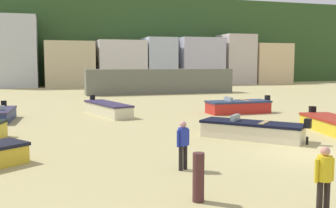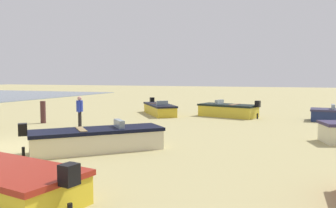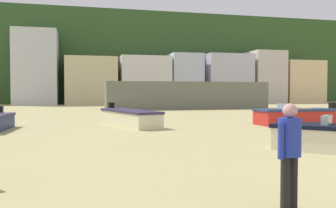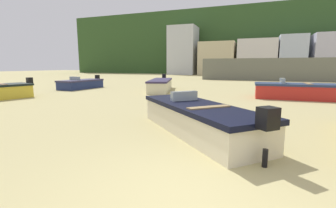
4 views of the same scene
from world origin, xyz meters
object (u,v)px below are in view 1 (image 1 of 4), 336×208
object	(u,v)px
boat_red_2	(238,107)
mooring_post_near_water	(198,177)
boat_cream_0	(252,130)
beach_walker_foreground	(324,175)
boat_yellow_5	(336,125)
beach_walker_distant	(183,141)
boat_cream_3	(108,109)

from	to	relation	value
boat_red_2	mooring_post_near_water	bearing A→B (deg)	148.78
boat_cream_0	mooring_post_near_water	xyz separation A→B (m)	(-5.30, -6.87, 0.22)
boat_cream_0	beach_walker_foreground	bearing A→B (deg)	-152.25
boat_yellow_5	beach_walker_distant	distance (m)	10.53
boat_yellow_5	mooring_post_near_water	bearing A→B (deg)	45.49
boat_yellow_5	beach_walker_distant	xyz separation A→B (m)	(-9.60, -4.29, 0.58)
boat_yellow_5	boat_cream_3	bearing A→B (deg)	-34.08
mooring_post_near_water	beach_walker_foreground	distance (m)	2.96
boat_red_2	beach_walker_foreground	xyz separation A→B (m)	(-6.55, -17.14, 0.51)
boat_cream_3	beach_walker_distant	world-z (taller)	beach_walker_distant
boat_red_2	mooring_post_near_water	distance (m)	17.89
boat_cream_0	boat_yellow_5	xyz separation A→B (m)	(4.87, 0.29, -0.04)
boat_cream_3	beach_walker_distant	xyz separation A→B (m)	(0.50, -14.20, 0.53)
boat_cream_3	beach_walker_foreground	bearing A→B (deg)	81.60
boat_red_2	boat_cream_3	distance (m)	9.04
boat_cream_0	boat_cream_3	distance (m)	11.45
boat_red_2	beach_walker_distant	xyz separation A→B (m)	(-8.40, -12.61, 0.51)
boat_cream_0	mooring_post_near_water	size ratio (longest dim) A/B	3.47
boat_yellow_5	beach_walker_distant	size ratio (longest dim) A/B	3.15
boat_cream_0	boat_yellow_5	world-z (taller)	boat_cream_0
boat_red_2	boat_cream_3	xyz separation A→B (m)	(-8.90, 1.59, -0.02)
boat_red_2	boat_cream_3	bearing A→B (deg)	78.77
boat_red_2	mooring_post_near_water	xyz separation A→B (m)	(-8.98, -15.47, 0.18)
boat_yellow_5	mooring_post_near_water	size ratio (longest dim) A/B	4.06
boat_cream_0	boat_yellow_5	bearing A→B (deg)	-40.23
boat_cream_3	boat_yellow_5	world-z (taller)	boat_cream_3
boat_cream_0	beach_walker_foreground	xyz separation A→B (m)	(-2.88, -8.54, 0.54)
boat_cream_3	beach_walker_distant	bearing A→B (deg)	76.47
mooring_post_near_water	boat_cream_3	bearing A→B (deg)	89.74
boat_cream_0	boat_red_2	bearing A→B (deg)	23.27
beach_walker_foreground	boat_red_2	bearing A→B (deg)	66.70
boat_cream_3	beach_walker_foreground	xyz separation A→B (m)	(2.34, -18.73, 0.53)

